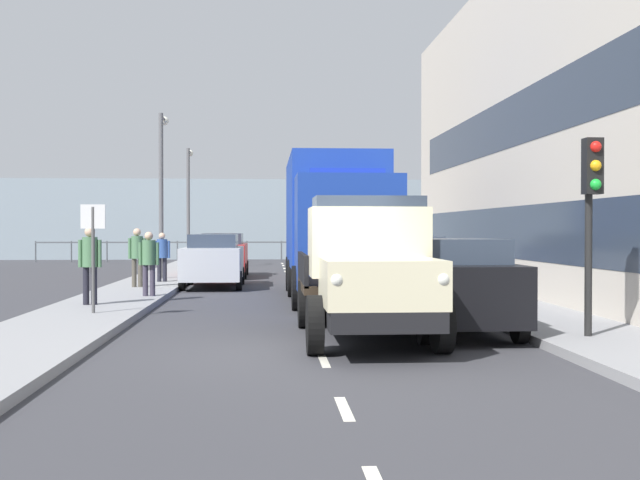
{
  "coord_description": "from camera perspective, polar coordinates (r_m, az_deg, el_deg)",
  "views": [
    {
      "loc": [
        0.8,
        12.04,
        1.89
      ],
      "look_at": [
        -0.64,
        -9.32,
        1.59
      ],
      "focal_mm": 43.54,
      "sensor_mm": 36.0,
      "label": 1
    }
  ],
  "objects": [
    {
      "name": "pedestrian_strolling",
      "position": [
        20.59,
        -12.47,
        -1.32
      ],
      "size": [
        0.53,
        0.34,
        1.67
      ],
      "color": "#383342",
      "rests_on": "sidewalk_right"
    },
    {
      "name": "sea_horizon",
      "position": [
        48.72,
        -2.93,
        1.53
      ],
      "size": [
        80.0,
        0.8,
        5.0
      ],
      "primitive_type": "cube",
      "color": "#84939E",
      "rests_on": "ground_plane"
    },
    {
      "name": "sidewalk_right",
      "position": [
        23.7,
        -13.22,
        -3.6
      ],
      "size": [
        2.29,
        44.79,
        0.15
      ],
      "primitive_type": "cube",
      "color": "gray",
      "rests_on": "ground_plane"
    },
    {
      "name": "ground_plane",
      "position": [
        23.4,
        -1.9,
        -3.82
      ],
      "size": [
        80.0,
        80.0,
        0.0
      ],
      "primitive_type": "plane",
      "color": "#38383D"
    },
    {
      "name": "lorry_cargo_blue",
      "position": [
        20.88,
        1.21,
        1.32
      ],
      "size": [
        2.58,
        8.2,
        3.87
      ],
      "color": "#193899",
      "rests_on": "ground_plane"
    },
    {
      "name": "traffic_light_near",
      "position": [
        13.23,
        19.32,
        3.29
      ],
      "size": [
        0.28,
        0.41,
        3.2
      ],
      "color": "black",
      "rests_on": "sidewalk_left"
    },
    {
      "name": "car_silver_oppositeside_0",
      "position": [
        25.28,
        -7.84,
        -1.45
      ],
      "size": [
        1.92,
        4.12,
        1.72
      ],
      "color": "#B7BABF",
      "rests_on": "ground_plane"
    },
    {
      "name": "lamp_post_promenade",
      "position": [
        28.14,
        -11.56,
        4.42
      ],
      "size": [
        0.32,
        1.14,
        5.83
      ],
      "color": "#59595B",
      "rests_on": "sidewalk_right"
    },
    {
      "name": "truck_vintage_cream",
      "position": [
        13.01,
        3.52,
        -2.33
      ],
      "size": [
        2.17,
        5.64,
        2.43
      ],
      "color": "black",
      "rests_on": "ground_plane"
    },
    {
      "name": "pedestrian_couple_a",
      "position": [
        26.12,
        -11.54,
        -0.94
      ],
      "size": [
        0.53,
        0.34,
        1.62
      ],
      "color": "black",
      "rests_on": "sidewalk_right"
    },
    {
      "name": "road_centreline_markings",
      "position": [
        22.76,
        -1.84,
        -3.94
      ],
      "size": [
        0.12,
        40.73,
        0.01
      ],
      "color": "silver",
      "rests_on": "ground_plane"
    },
    {
      "name": "pedestrian_in_dark_coat",
      "position": [
        18.56,
        -16.56,
        -1.32
      ],
      "size": [
        0.53,
        0.34,
        1.79
      ],
      "color": "black",
      "rests_on": "sidewalk_right"
    },
    {
      "name": "street_sign",
      "position": [
        16.71,
        -16.34,
        0.07
      ],
      "size": [
        0.5,
        0.07,
        2.25
      ],
      "color": "#4C4C4C",
      "rests_on": "sidewalk_right"
    },
    {
      "name": "pedestrian_couple_b",
      "position": [
        23.87,
        -13.29,
        -0.89
      ],
      "size": [
        0.53,
        0.34,
        1.76
      ],
      "color": "#4C473D",
      "rests_on": "sidewalk_right"
    },
    {
      "name": "lamp_post_far",
      "position": [
        37.59,
        -9.64,
        3.32
      ],
      "size": [
        0.32,
        1.14,
        5.59
      ],
      "color": "#59595B",
      "rests_on": "sidewalk_right"
    },
    {
      "name": "car_black_kerbside_near",
      "position": [
        14.09,
        9.91,
        -3.26
      ],
      "size": [
        1.78,
        3.81,
        1.72
      ],
      "color": "black",
      "rests_on": "ground_plane"
    },
    {
      "name": "sidewalk_left",
      "position": [
        24.01,
        9.27,
        -3.53
      ],
      "size": [
        2.29,
        44.79,
        0.15
      ],
      "primitive_type": "cube",
      "color": "gray",
      "rests_on": "ground_plane"
    },
    {
      "name": "car_navy_kerbside_2",
      "position": [
        24.96,
        3.85,
        -1.47
      ],
      "size": [
        1.79,
        4.22,
        1.72
      ],
      "color": "navy",
      "rests_on": "ground_plane"
    },
    {
      "name": "building_terrace",
      "position": [
        23.52,
        22.31,
        7.59
      ],
      "size": [
        7.42,
        23.94,
        9.39
      ],
      "color": "beige",
      "rests_on": "ground_plane"
    },
    {
      "name": "seawall_railing",
      "position": [
        45.12,
        -2.86,
        -0.42
      ],
      "size": [
        28.08,
        0.08,
        1.2
      ],
      "color": "#4C5156",
      "rests_on": "ground_plane"
    },
    {
      "name": "car_red_oppositeside_1",
      "position": [
        30.67,
        -7.14,
        -1.05
      ],
      "size": [
        1.91,
        4.33,
        1.72
      ],
      "color": "#B21E1E",
      "rests_on": "ground_plane"
    },
    {
      "name": "car_white_kerbside_1",
      "position": [
        19.18,
        6.2,
        -2.16
      ],
      "size": [
        1.85,
        4.32,
        1.72
      ],
      "color": "white",
      "rests_on": "ground_plane"
    }
  ]
}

